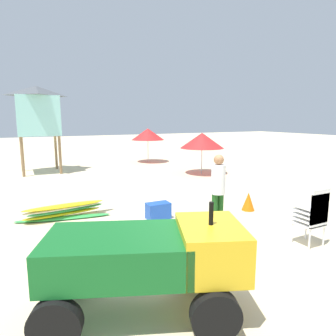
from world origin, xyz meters
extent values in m
plane|color=beige|center=(0.00, 0.00, 0.00)|extent=(80.00, 80.00, 0.00)
cube|color=#146023|center=(-2.18, -1.24, 0.85)|extent=(2.08, 1.69, 0.50)
cube|color=gold|center=(-1.06, -1.69, 0.90)|extent=(1.15, 1.32, 0.60)
cylinder|color=black|center=(-1.06, -1.69, 1.35)|extent=(0.08, 0.08, 0.30)
cylinder|color=black|center=(-0.91, -1.16, 0.30)|extent=(0.62, 0.39, 0.60)
cylinder|color=black|center=(-1.31, -2.18, 0.30)|extent=(0.62, 0.39, 0.60)
cylinder|color=black|center=(-2.58, -0.49, 0.30)|extent=(0.62, 0.39, 0.60)
cylinder|color=black|center=(-2.99, -1.51, 0.30)|extent=(0.62, 0.39, 0.60)
cube|color=white|center=(1.96, -0.82, 0.44)|extent=(0.48, 0.48, 0.04)
cube|color=white|center=(1.96, -1.04, 0.64)|extent=(0.48, 0.04, 0.40)
cube|color=white|center=(1.96, -0.82, 0.53)|extent=(0.48, 0.48, 0.04)
cube|color=white|center=(1.96, -1.04, 0.73)|extent=(0.48, 0.04, 0.40)
cube|color=white|center=(1.96, -0.82, 0.62)|extent=(0.48, 0.48, 0.04)
cube|color=white|center=(1.96, -1.04, 0.82)|extent=(0.48, 0.04, 0.40)
cube|color=white|center=(1.96, -0.82, 0.71)|extent=(0.48, 0.48, 0.04)
cube|color=white|center=(1.96, -1.04, 0.91)|extent=(0.48, 0.04, 0.40)
cube|color=white|center=(1.96, -0.82, 0.80)|extent=(0.48, 0.48, 0.04)
cube|color=white|center=(1.96, -1.04, 1.00)|extent=(0.48, 0.04, 0.40)
cylinder|color=white|center=(2.17, -0.61, 0.21)|extent=(0.04, 0.04, 0.42)
cylinder|color=white|center=(1.75, -0.61, 0.21)|extent=(0.04, 0.04, 0.42)
cylinder|color=white|center=(2.17, -1.03, 0.21)|extent=(0.04, 0.04, 0.42)
cylinder|color=white|center=(1.75, -1.03, 0.21)|extent=(0.04, 0.04, 0.42)
ellipsoid|color=green|center=(-2.28, 3.03, 0.04)|extent=(2.35, 0.71, 0.08)
ellipsoid|color=yellow|center=(-2.28, 3.14, 0.12)|extent=(1.97, 0.48, 0.08)
ellipsoid|color=green|center=(-2.18, 3.16, 0.20)|extent=(1.95, 0.52, 0.08)
ellipsoid|color=white|center=(-2.10, 3.12, 0.28)|extent=(2.33, 0.58, 0.08)
ellipsoid|color=yellow|center=(-2.25, 3.01, 0.36)|extent=(2.02, 0.40, 0.08)
cylinder|color=#194C19|center=(0.73, 0.70, 0.42)|extent=(0.14, 0.14, 0.85)
cylinder|color=#194C19|center=(0.89, 0.70, 0.42)|extent=(0.14, 0.14, 0.85)
cylinder|color=white|center=(0.81, 0.70, 1.18)|extent=(0.32, 0.32, 0.67)
sphere|color=#9E6B47|center=(0.81, 0.70, 1.63)|extent=(0.23, 0.23, 0.23)
cylinder|color=olive|center=(-3.02, 9.76, 0.88)|extent=(0.12, 0.12, 1.76)
cylinder|color=olive|center=(-1.46, 9.76, 0.88)|extent=(0.12, 0.12, 1.76)
cylinder|color=olive|center=(-3.02, 11.32, 0.88)|extent=(0.12, 0.12, 1.76)
cylinder|color=olive|center=(-1.46, 11.32, 0.88)|extent=(0.12, 0.12, 1.76)
cube|color=#9BE6DF|center=(-2.24, 10.54, 2.66)|extent=(1.80, 1.80, 1.80)
pyramid|color=#4C5156|center=(-2.24, 10.54, 3.78)|extent=(1.98, 1.98, 0.45)
cylinder|color=beige|center=(4.37, 6.81, 0.95)|extent=(0.04, 0.04, 1.90)
cone|color=red|center=(4.37, 6.81, 1.55)|extent=(2.00, 2.00, 0.70)
cylinder|color=beige|center=(3.63, 11.39, 0.98)|extent=(0.04, 0.04, 1.97)
cone|color=red|center=(3.63, 11.39, 1.64)|extent=(1.90, 1.90, 0.66)
cone|color=orange|center=(2.45, 1.50, 0.25)|extent=(0.36, 0.36, 0.51)
cone|color=orange|center=(0.06, 0.07, 0.26)|extent=(0.37, 0.37, 0.53)
cube|color=blue|center=(-0.10, 2.00, 0.21)|extent=(0.60, 0.35, 0.41)
camera|label=1|loc=(-3.22, -4.73, 2.55)|focal=32.11mm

